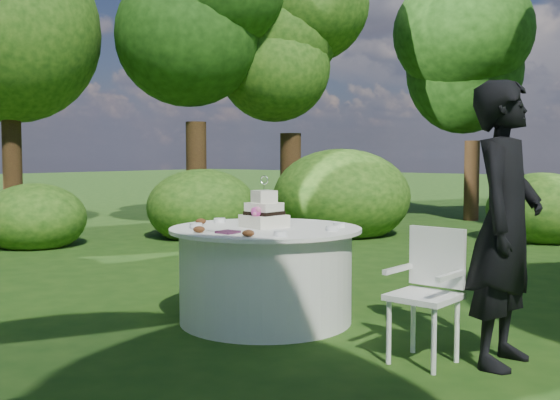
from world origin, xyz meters
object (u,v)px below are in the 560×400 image
object	(u,v)px
napkins	(228,232)
table	(266,274)
cake	(264,213)
guest	(505,224)
chair	(429,283)

from	to	relation	value
napkins	table	distance (m)	0.62
napkins	cake	bearing A→B (deg)	96.04
guest	napkins	bearing A→B (deg)	103.87
napkins	guest	size ratio (longest dim) A/B	0.08
table	cake	xyz separation A→B (m)	(-0.02, 0.01, 0.50)
napkins	chair	world-z (taller)	chair
cake	guest	bearing A→B (deg)	2.85
guest	chair	distance (m)	0.62
guest	chair	world-z (taller)	guest
napkins	table	xyz separation A→B (m)	(-0.03, 0.48, -0.39)
table	chair	world-z (taller)	chair
cake	table	bearing A→B (deg)	-17.30
cake	napkins	bearing A→B (deg)	-83.96
guest	table	xyz separation A→B (m)	(-1.92, -0.10, -0.53)
guest	table	bearing A→B (deg)	89.78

